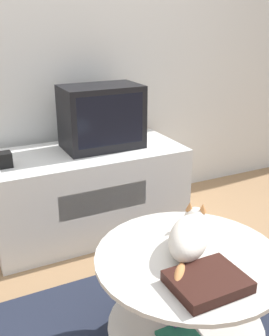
{
  "coord_description": "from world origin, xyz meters",
  "views": [
    {
      "loc": [
        -0.79,
        -1.08,
        1.38
      ],
      "look_at": [
        0.06,
        0.64,
        0.64
      ],
      "focal_mm": 42.0,
      "sensor_mm": 36.0,
      "label": 1
    }
  ],
  "objects_px": {
    "tv": "(102,117)",
    "cat": "(190,235)",
    "speaker": "(4,160)",
    "dvd_box": "(207,282)"
  },
  "relations": [
    {
      "from": "tv",
      "to": "cat",
      "type": "relative_size",
      "value": 1.27
    },
    {
      "from": "speaker",
      "to": "dvd_box",
      "type": "xyz_separation_m",
      "value": [
        0.45,
        -1.34,
        -0.09
      ]
    },
    {
      "from": "tv",
      "to": "speaker",
      "type": "xyz_separation_m",
      "value": [
        -0.65,
        -0.1,
        -0.16
      ]
    },
    {
      "from": "dvd_box",
      "to": "cat",
      "type": "xyz_separation_m",
      "value": [
        0.08,
        0.23,
        0.04
      ]
    },
    {
      "from": "tv",
      "to": "speaker",
      "type": "relative_size",
      "value": 5.9
    },
    {
      "from": "tv",
      "to": "cat",
      "type": "height_order",
      "value": "tv"
    },
    {
      "from": "speaker",
      "to": "dvd_box",
      "type": "distance_m",
      "value": 1.42
    },
    {
      "from": "tv",
      "to": "dvd_box",
      "type": "distance_m",
      "value": 1.47
    },
    {
      "from": "tv",
      "to": "cat",
      "type": "xyz_separation_m",
      "value": [
        -0.11,
        -1.2,
        -0.21
      ]
    },
    {
      "from": "speaker",
      "to": "dvd_box",
      "type": "height_order",
      "value": "speaker"
    }
  ]
}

